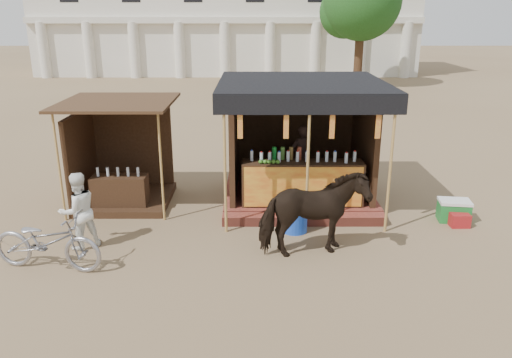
% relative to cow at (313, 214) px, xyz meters
% --- Properties ---
extents(ground, '(120.00, 120.00, 0.00)m').
position_rel_cow_xyz_m(ground, '(-1.01, -0.53, -0.80)').
color(ground, '#846B4C').
rests_on(ground, ground).
extents(main_stall, '(3.60, 3.61, 2.78)m').
position_rel_cow_xyz_m(main_stall, '(-0.00, 2.82, 0.23)').
color(main_stall, brown).
rests_on(main_stall, ground).
extents(secondary_stall, '(2.40, 2.40, 2.38)m').
position_rel_cow_xyz_m(secondary_stall, '(-4.18, 2.71, 0.05)').
color(secondary_stall, '#392314').
rests_on(secondary_stall, ground).
extents(cow, '(2.03, 1.28, 1.59)m').
position_rel_cow_xyz_m(cow, '(0.00, 0.00, 0.00)').
color(cow, black).
rests_on(cow, ground).
extents(motorbike, '(2.02, 0.99, 1.02)m').
position_rel_cow_xyz_m(motorbike, '(-4.55, -0.50, -0.29)').
color(motorbike, '#93949C').
rests_on(motorbike, ground).
extents(bystander, '(0.90, 0.88, 1.46)m').
position_rel_cow_xyz_m(bystander, '(-4.28, 0.33, -0.06)').
color(bystander, white).
rests_on(bystander, ground).
extents(blue_barrel, '(0.52, 0.52, 0.68)m').
position_rel_cow_xyz_m(blue_barrel, '(-0.23, 1.05, -0.46)').
color(blue_barrel, blue).
rests_on(blue_barrel, ground).
extents(red_crate, '(0.39, 0.40, 0.28)m').
position_rel_cow_xyz_m(red_crate, '(3.18, 1.33, -0.66)').
color(red_crate, maroon).
rests_on(red_crate, ground).
extents(cooler, '(0.69, 0.52, 0.46)m').
position_rel_cow_xyz_m(cooler, '(3.17, 1.57, -0.56)').
color(cooler, '#1A752B').
rests_on(cooler, ground).
extents(background_building, '(26.00, 7.45, 8.18)m').
position_rel_cow_xyz_m(background_building, '(-3.01, 29.41, 3.18)').
color(background_building, silver).
rests_on(background_building, ground).
extents(tree, '(4.50, 4.40, 7.00)m').
position_rel_cow_xyz_m(tree, '(4.80, 21.61, 3.84)').
color(tree, '#382314').
rests_on(tree, ground).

